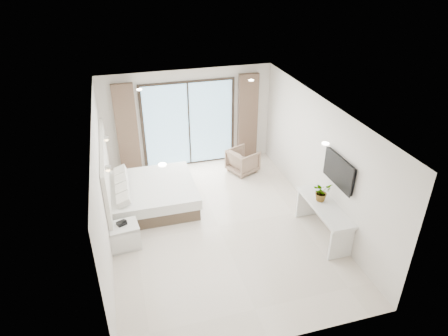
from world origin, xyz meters
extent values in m
plane|color=beige|center=(0.00, 0.00, 0.00)|extent=(6.20, 6.20, 0.00)
cube|color=silver|center=(0.00, 3.10, 1.35)|extent=(4.60, 0.02, 2.70)
cube|color=silver|center=(0.00, -3.10, 1.35)|extent=(4.60, 0.02, 2.70)
cube|color=silver|center=(-2.30, 0.00, 1.35)|extent=(0.02, 6.20, 2.70)
cube|color=silver|center=(2.30, 0.00, 1.35)|extent=(0.02, 6.20, 2.70)
cube|color=white|center=(0.00, 0.00, 2.70)|extent=(4.60, 6.20, 0.02)
cube|color=silver|center=(-2.25, 1.23, 1.15)|extent=(0.08, 3.00, 1.20)
cube|color=black|center=(2.25, -0.90, 1.55)|extent=(0.06, 1.00, 0.58)
cube|color=black|center=(2.21, -0.90, 1.55)|extent=(0.02, 1.04, 0.62)
cube|color=black|center=(0.00, 3.07, 1.20)|extent=(2.56, 0.04, 2.42)
cube|color=#91C6E8|center=(0.00, 3.04, 1.20)|extent=(2.40, 0.01, 2.30)
cube|color=brown|center=(-1.65, 2.96, 1.25)|extent=(0.55, 0.14, 2.50)
cube|color=brown|center=(1.65, 2.96, 1.25)|extent=(0.55, 0.14, 2.50)
cylinder|color=white|center=(-1.30, -1.80, 2.68)|extent=(0.12, 0.12, 0.02)
cylinder|color=white|center=(1.30, -1.80, 2.68)|extent=(0.12, 0.12, 0.02)
cylinder|color=white|center=(-1.30, 1.80, 2.68)|extent=(0.12, 0.12, 0.02)
cylinder|color=white|center=(1.30, 1.80, 2.68)|extent=(0.12, 0.12, 0.02)
cube|color=brown|center=(-1.29, 1.23, 0.15)|extent=(1.92, 1.83, 0.31)
cube|color=white|center=(-1.29, 1.23, 0.43)|extent=(2.00, 1.91, 0.25)
cube|color=silver|center=(-1.95, 0.61, 0.63)|extent=(0.28, 0.38, 0.14)
cube|color=silver|center=(-1.95, 1.02, 0.63)|extent=(0.28, 0.38, 0.14)
cube|color=silver|center=(-1.95, 1.44, 0.63)|extent=(0.28, 0.38, 0.14)
cube|color=silver|center=(-1.95, 1.86, 0.63)|extent=(0.28, 0.38, 0.14)
cube|color=silver|center=(-2.02, -0.14, 0.51)|extent=(0.63, 0.54, 0.05)
cube|color=silver|center=(-2.02, -0.14, 0.03)|extent=(0.63, 0.54, 0.05)
cube|color=silver|center=(-2.02, -0.35, 0.27)|extent=(0.59, 0.11, 0.48)
cube|color=silver|center=(-2.02, 0.07, 0.27)|extent=(0.59, 0.11, 0.48)
cube|color=black|center=(-2.04, -0.11, 0.57)|extent=(0.23, 0.20, 0.06)
cube|color=silver|center=(2.04, -0.90, 0.74)|extent=(0.52, 1.66, 0.06)
cube|color=silver|center=(2.04, -1.65, 0.35)|extent=(0.50, 0.06, 0.71)
cube|color=silver|center=(2.04, -0.16, 0.35)|extent=(0.50, 0.06, 0.71)
imported|color=#33662D|center=(2.04, -0.70, 0.93)|extent=(0.45, 0.48, 0.32)
imported|color=#8D705C|center=(1.29, 2.21, 0.36)|extent=(0.88, 0.90, 0.72)
camera|label=1|loc=(-1.81, -6.89, 5.41)|focal=32.00mm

